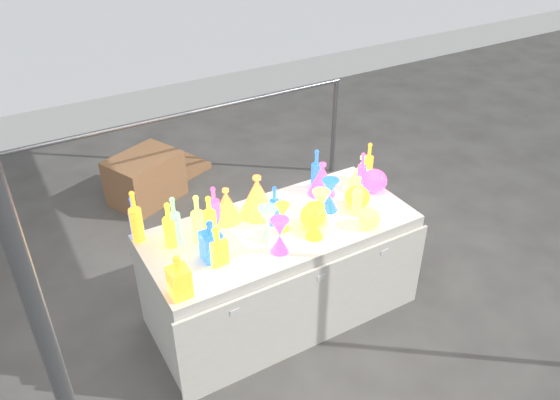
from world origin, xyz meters
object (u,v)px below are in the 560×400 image
decanter_0 (217,245)px  cardboard_box_closed (145,179)px  hourglass_0 (315,222)px  display_table (281,270)px  globe_0 (313,217)px  bottle_0 (169,225)px  lampshade_0 (226,205)px

decanter_0 → cardboard_box_closed: bearing=79.8°
cardboard_box_closed → hourglass_0: size_ratio=2.68×
display_table → hourglass_0: size_ratio=7.80×
display_table → globe_0: bearing=-30.2°
bottle_0 → globe_0: bottle_0 is taller
decanter_0 → hourglass_0: 0.64m
cardboard_box_closed → bottle_0: size_ratio=2.02×
cardboard_box_closed → bottle_0: 1.93m
display_table → cardboard_box_closed: size_ratio=2.91×
bottle_0 → lampshade_0: bearing=10.6°
decanter_0 → lampshade_0: (0.24, 0.38, -0.01)m
display_table → hourglass_0: 0.55m
display_table → lampshade_0: (-0.27, 0.25, 0.50)m
cardboard_box_closed → globe_0: (0.53, -2.05, 0.59)m
hourglass_0 → globe_0: (0.06, 0.10, -0.05)m
hourglass_0 → lampshade_0: (-0.40, 0.46, 0.00)m
globe_0 → display_table: bearing=149.8°
decanter_0 → globe_0: bearing=-3.8°
bottle_0 → globe_0: bearing=-17.5°
display_table → bottle_0: (-0.69, 0.17, 0.53)m
bottle_0 → hourglass_0: 0.90m
display_table → globe_0: size_ratio=10.37×
display_table → hourglass_0: (0.13, -0.21, 0.49)m
bottle_0 → globe_0: 0.92m
globe_0 → lampshade_0: (-0.45, 0.35, 0.05)m
decanter_0 → hourglass_0: bearing=-12.8°
lampshade_0 → cardboard_box_closed: bearing=84.8°
decanter_0 → globe_0: decanter_0 is taller
display_table → cardboard_box_closed: (-0.34, 1.94, -0.14)m
bottle_0 → decanter_0: 0.35m
decanter_0 → lampshade_0: bearing=51.7°
display_table → hourglass_0: hourglass_0 is taller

